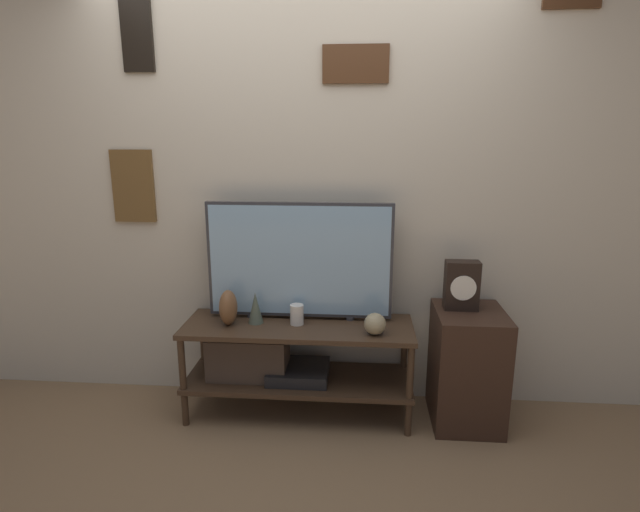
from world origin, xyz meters
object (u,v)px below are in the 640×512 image
(vase_urn_stoneware, at_px, (228,308))
(candle_jar, at_px, (297,314))
(television, at_px, (300,261))
(vase_round_glass, at_px, (375,324))
(vase_slim_bronze, at_px, (255,308))
(mantel_clock, at_px, (462,285))

(vase_urn_stoneware, bearing_deg, candle_jar, 5.55)
(television, height_order, vase_round_glass, television)
(vase_slim_bronze, relative_size, candle_jar, 1.57)
(vase_urn_stoneware, height_order, mantel_clock, mantel_clock)
(television, height_order, vase_urn_stoneware, television)
(vase_urn_stoneware, relative_size, mantel_clock, 0.74)
(candle_jar, height_order, mantel_clock, mantel_clock)
(vase_urn_stoneware, height_order, candle_jar, vase_urn_stoneware)
(vase_slim_bronze, relative_size, vase_round_glass, 1.53)
(candle_jar, bearing_deg, vase_slim_bronze, 179.79)
(television, height_order, vase_slim_bronze, television)
(vase_slim_bronze, bearing_deg, television, 19.83)
(mantel_clock, bearing_deg, candle_jar, -177.97)
(vase_urn_stoneware, bearing_deg, vase_round_glass, -5.26)
(vase_slim_bronze, bearing_deg, candle_jar, -0.21)
(vase_round_glass, height_order, candle_jar, vase_round_glass)
(vase_round_glass, distance_m, candle_jar, 0.47)
(television, bearing_deg, vase_round_glass, -25.26)
(vase_urn_stoneware, bearing_deg, vase_slim_bronze, 14.57)
(vase_slim_bronze, height_order, mantel_clock, mantel_clock)
(vase_round_glass, xyz_separation_m, candle_jar, (-0.45, 0.12, -0.00))
(candle_jar, xyz_separation_m, mantel_clock, (0.95, 0.03, 0.19))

